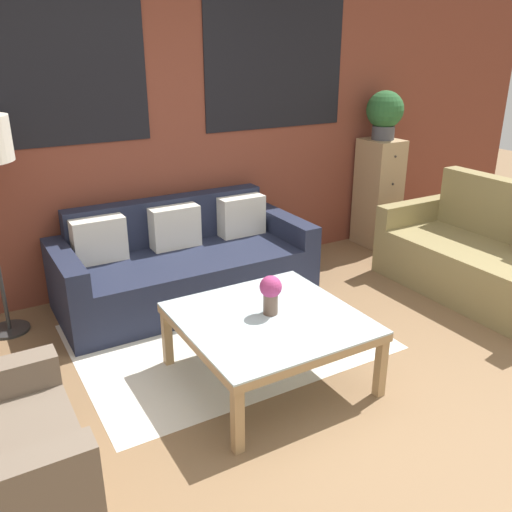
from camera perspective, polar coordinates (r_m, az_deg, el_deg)
name	(u,v)px	position (r m, az deg, el deg)	size (l,w,h in m)	color
ground_plane	(357,421)	(3.21, 10.58, -16.69)	(16.00, 16.00, 0.00)	brown
wall_back_brick	(176,116)	(4.66, -8.45, 14.39)	(8.40, 0.09, 2.80)	brown
rug	(225,336)	(3.94, -3.27, -8.45)	(2.05, 1.56, 0.00)	silver
couch_dark	(184,265)	(4.44, -7.61, -0.97)	(2.02, 0.88, 0.78)	#1E2338
settee_vintage	(483,258)	(4.86, 22.79, -0.21)	(0.80, 1.62, 0.92)	olive
coffee_table	(269,325)	(3.30, 1.38, -7.27)	(1.03, 1.03, 0.43)	silver
drawer_cabinet	(378,193)	(5.70, 12.72, 6.49)	(0.34, 0.41, 1.08)	tan
potted_plant	(385,112)	(5.56, 13.40, 14.49)	(0.36, 0.36, 0.47)	#47474C
flower_vase	(271,292)	(3.24, 1.56, -3.79)	(0.14, 0.14, 0.25)	brown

